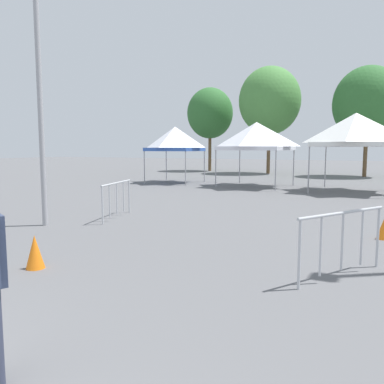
# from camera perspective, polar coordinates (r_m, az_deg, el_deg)

# --- Properties ---
(canopy_tent_behind_left) EXTENTS (2.94, 2.94, 3.35)m
(canopy_tent_behind_left) POSITION_cam_1_polar(r_m,az_deg,el_deg) (23.47, -2.50, 7.78)
(canopy_tent_behind_left) COLOR #9E9EA3
(canopy_tent_behind_left) RESTS_ON ground
(canopy_tent_far_left) EXTENTS (3.53, 3.53, 3.46)m
(canopy_tent_far_left) POSITION_cam_1_polar(r_m,az_deg,el_deg) (21.29, 9.41, 8.07)
(canopy_tent_far_left) COLOR #9E9EA3
(canopy_tent_far_left) RESTS_ON ground
(canopy_tent_left_of_center) EXTENTS (3.75, 3.75, 3.71)m
(canopy_tent_left_of_center) POSITION_cam_1_polar(r_m,az_deg,el_deg) (19.91, 22.87, 8.40)
(canopy_tent_left_of_center) COLOR #9E9EA3
(canopy_tent_left_of_center) RESTS_ON ground
(light_pole_opposite_side) EXTENTS (0.36, 0.36, 7.74)m
(light_pole_opposite_side) POSITION_cam_1_polar(r_m,az_deg,el_deg) (11.30, -21.63, 18.03)
(light_pole_opposite_side) COLOR #9E9EA3
(light_pole_opposite_side) RESTS_ON ground
(tree_behind_tents_left) EXTENTS (4.86, 4.86, 7.92)m
(tree_behind_tents_left) POSITION_cam_1_polar(r_m,az_deg,el_deg) (31.22, 24.36, 11.70)
(tree_behind_tents_left) COLOR brown
(tree_behind_tents_left) RESTS_ON ground
(tree_behind_tents_center) EXTENTS (4.12, 4.12, 7.49)m
(tree_behind_tents_center) POSITION_cam_1_polar(r_m,az_deg,el_deg) (35.77, 2.66, 11.45)
(tree_behind_tents_center) COLOR brown
(tree_behind_tents_center) RESTS_ON ground
(tree_behind_tents_right) EXTENTS (4.95, 4.95, 8.61)m
(tree_behind_tents_right) POSITION_cam_1_polar(r_m,az_deg,el_deg) (32.85, 11.31, 12.97)
(tree_behind_tents_right) COLOR brown
(tree_behind_tents_right) RESTS_ON ground
(crowd_barrier_mid_lot) EXTENTS (0.61, 2.04, 1.08)m
(crowd_barrier_mid_lot) POSITION_cam_1_polar(r_m,az_deg,el_deg) (11.69, -10.98, -0.14)
(crowd_barrier_mid_lot) COLOR #B7BABF
(crowd_barrier_mid_lot) RESTS_ON ground
(crowd_barrier_by_lift) EXTENTS (1.07, 1.86, 1.08)m
(crowd_barrier_by_lift) POSITION_cam_1_polar(r_m,az_deg,el_deg) (6.66, 21.21, -5.38)
(crowd_barrier_by_lift) COLOR #B7BABF
(crowd_barrier_by_lift) RESTS_ON ground
(traffic_cone_lot_center) EXTENTS (0.32, 0.32, 0.59)m
(traffic_cone_lot_center) POSITION_cam_1_polar(r_m,az_deg,el_deg) (7.29, -22.04, -8.13)
(traffic_cone_lot_center) COLOR orange
(traffic_cone_lot_center) RESTS_ON ground
(traffic_cone_near_barrier) EXTENTS (0.32, 0.32, 0.49)m
(traffic_cone_near_barrier) POSITION_cam_1_polar(r_m,az_deg,el_deg) (9.93, 26.32, -4.81)
(traffic_cone_near_barrier) COLOR orange
(traffic_cone_near_barrier) RESTS_ON ground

